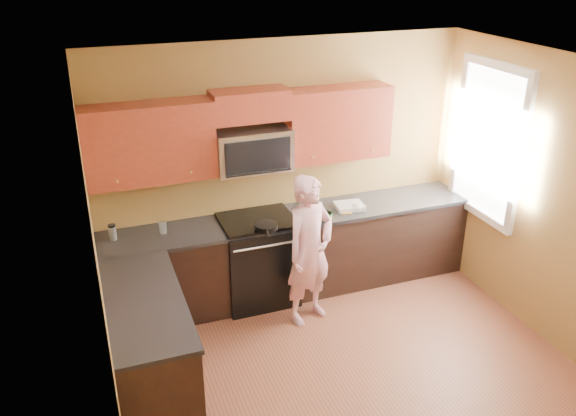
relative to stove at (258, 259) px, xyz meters
name	(u,v)px	position (x,y,z in m)	size (l,w,h in m)	color
floor	(361,388)	(0.40, -1.68, -0.47)	(4.00, 4.00, 0.00)	brown
ceiling	(381,78)	(0.40, -1.68, 2.23)	(4.00, 4.00, 0.00)	white
wall_back	(283,167)	(0.40, 0.32, 0.88)	(4.00, 4.00, 0.00)	olive
wall_left	(103,301)	(-1.60, -1.68, 0.88)	(4.00, 4.00, 0.00)	olive
wall_right	(572,214)	(2.40, -1.68, 0.88)	(4.00, 4.00, 0.00)	olive
cabinet_back_run	(293,255)	(0.40, 0.02, -0.03)	(4.00, 0.60, 0.88)	black
cabinet_left_run	(149,348)	(-1.30, -1.08, -0.03)	(0.60, 1.60, 0.88)	black
countertop_back	(293,217)	(0.40, 0.01, 0.43)	(4.00, 0.62, 0.04)	black
countertop_left	(145,302)	(-1.29, -1.08, 0.43)	(0.62, 1.60, 0.04)	black
stove	(258,259)	(0.00, 0.00, 0.00)	(0.76, 0.65, 0.95)	black
microwave	(252,169)	(0.00, 0.12, 0.97)	(0.76, 0.40, 0.42)	silver
upper_cab_left	(153,180)	(-0.99, 0.16, 0.97)	(1.22, 0.33, 0.75)	maroon
upper_cab_right	(336,157)	(0.94, 0.16, 0.97)	(1.12, 0.33, 0.75)	maroon
upper_cab_over_mw	(250,105)	(0.00, 0.16, 1.62)	(0.76, 0.33, 0.30)	maroon
window	(489,142)	(2.38, -0.48, 1.17)	(0.06, 1.06, 1.66)	white
woman	(310,250)	(0.37, -0.53, 0.30)	(0.57, 0.37, 1.56)	pink
frying_pan	(266,229)	(0.02, -0.25, 0.47)	(0.24, 0.41, 0.05)	black
butter_tub	(326,219)	(0.69, -0.19, 0.45)	(0.12, 0.12, 0.09)	#FFBA43
toast_slice	(346,212)	(0.95, -0.12, 0.45)	(0.11, 0.11, 0.01)	#B27F47
napkin_a	(302,216)	(0.45, -0.10, 0.48)	(0.11, 0.12, 0.06)	silver
napkin_b	(357,207)	(1.09, -0.10, 0.48)	(0.12, 0.13, 0.07)	silver
dish_towel	(349,206)	(1.03, -0.03, 0.47)	(0.30, 0.24, 0.05)	white
travel_mug	(114,240)	(-1.43, 0.09, 0.45)	(0.07, 0.07, 0.16)	silver
glass_b	(163,227)	(-0.95, 0.07, 0.51)	(0.07, 0.07, 0.12)	silver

